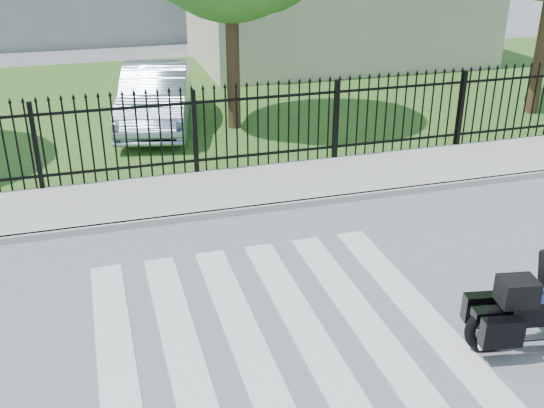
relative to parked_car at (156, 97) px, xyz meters
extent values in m
plane|color=slate|center=(0.34, -9.65, -0.77)|extent=(120.00, 120.00, 0.00)
cube|color=#ADAAA3|center=(0.34, -4.65, -0.71)|extent=(40.00, 2.00, 0.12)
cube|color=#ADAAA3|center=(0.34, -5.65, -0.71)|extent=(40.00, 0.12, 0.12)
cube|color=#2B591E|center=(0.34, 2.35, -0.76)|extent=(40.00, 12.00, 0.02)
cube|color=black|center=(0.34, -3.65, -0.42)|extent=(26.00, 0.04, 0.05)
cube|color=black|center=(0.34, -3.65, 0.78)|extent=(26.00, 0.04, 0.05)
cylinder|color=#382316|center=(1.84, -0.65, 1.31)|extent=(0.32, 0.32, 4.16)
cube|color=beige|center=(7.34, 6.35, 0.98)|extent=(10.00, 6.00, 3.50)
torus|color=black|center=(2.74, -10.31, -0.48)|extent=(0.67, 0.25, 0.66)
cube|color=black|center=(3.27, -10.40, -0.11)|extent=(0.62, 0.38, 0.09)
cube|color=black|center=(2.99, -10.35, 0.05)|extent=(0.48, 0.41, 0.32)
imported|color=#9AAFC2|center=(0.00, 0.00, 0.00)|extent=(2.48, 4.79, 1.50)
camera|label=1|loc=(-1.61, -15.68, 4.10)|focal=42.00mm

